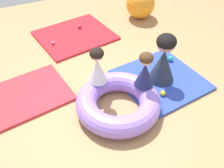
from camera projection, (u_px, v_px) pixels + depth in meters
ground_plane at (124, 106)px, 3.68m from camera, size 8.00×8.00×0.00m
gym_mat_center_rear at (23, 96)px, 3.80m from camera, size 1.43×1.14×0.04m
gym_mat_near_left at (75, 35)px, 5.08m from camera, size 1.55×1.41×0.04m
gym_mat_front at (160, 80)px, 4.09m from camera, size 1.35×1.35×0.04m
inflatable_cushion at (118, 103)px, 3.54m from camera, size 1.17×1.17×0.29m
child_in_navy at (145, 70)px, 3.43m from camera, size 0.29×0.29×0.52m
child_in_white at (97, 65)px, 3.49m from camera, size 0.35×0.35×0.54m
adult_seated at (164, 59)px, 3.81m from camera, size 0.43×0.43×0.80m
play_ball_teal at (170, 59)px, 4.39m from camera, size 0.09×0.09×0.09m
play_ball_pink at (53, 43)px, 4.79m from camera, size 0.06×0.06×0.06m
play_ball_red at (79, 27)px, 5.22m from camera, size 0.07×0.07×0.07m
play_ball_yellow at (163, 93)px, 3.77m from camera, size 0.08×0.08×0.08m
exercise_ball_large at (140, 4)px, 5.48m from camera, size 0.61×0.61×0.61m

